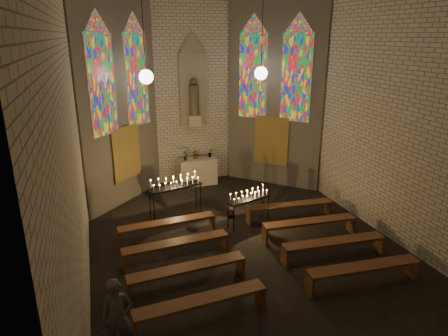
% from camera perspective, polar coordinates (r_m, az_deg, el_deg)
% --- Properties ---
extents(floor, '(12.00, 12.00, 0.00)m').
position_cam_1_polar(floor, '(10.62, 3.94, -12.23)').
color(floor, black).
rests_on(floor, ground).
extents(room, '(8.22, 12.43, 7.00)m').
position_cam_1_polar(room, '(12.43, -1.61, 10.62)').
color(room, beige).
rests_on(room, ground).
extents(altar, '(1.40, 0.60, 1.00)m').
position_cam_1_polar(altar, '(15.14, -3.77, -0.50)').
color(altar, beige).
rests_on(altar, ground).
extents(flower_vase_left, '(0.22, 0.16, 0.39)m').
position_cam_1_polar(flower_vase_left, '(14.78, -5.59, 1.81)').
color(flower_vase_left, '#4C723F').
rests_on(flower_vase_left, altar).
extents(flower_vase_center, '(0.38, 0.34, 0.37)m').
position_cam_1_polar(flower_vase_center, '(14.98, -4.05, 2.03)').
color(flower_vase_center, '#4C723F').
rests_on(flower_vase_center, altar).
extents(flower_vase_right, '(0.20, 0.17, 0.34)m').
position_cam_1_polar(flower_vase_right, '(15.14, -1.96, 2.19)').
color(flower_vase_right, '#4C723F').
rests_on(flower_vase_right, altar).
extents(aisle_flower_pot, '(0.29, 0.29, 0.42)m').
position_cam_1_polar(aisle_flower_pot, '(12.46, 0.99, -6.20)').
color(aisle_flower_pot, '#4C723F').
rests_on(aisle_flower_pot, ground).
extents(votive_stand_left, '(1.74, 0.79, 1.24)m').
position_cam_1_polar(votive_stand_left, '(12.32, -6.99, -2.33)').
color(votive_stand_left, black).
rests_on(votive_stand_left, ground).
extents(votive_stand_right, '(1.46, 0.77, 1.05)m').
position_cam_1_polar(votive_stand_right, '(11.78, 3.59, -4.11)').
color(votive_stand_right, black).
rests_on(votive_stand_right, ground).
extents(pew_left_0, '(2.72, 0.57, 0.52)m').
position_cam_1_polar(pew_left_0, '(11.30, -8.10, -7.96)').
color(pew_left_0, brown).
rests_on(pew_left_0, ground).
extents(pew_right_0, '(2.72, 0.57, 0.52)m').
position_cam_1_polar(pew_right_0, '(12.42, 9.39, -5.48)').
color(pew_right_0, brown).
rests_on(pew_right_0, ground).
extents(pew_left_1, '(2.72, 0.57, 0.52)m').
position_cam_1_polar(pew_left_1, '(10.25, -6.85, -10.83)').
color(pew_left_1, brown).
rests_on(pew_left_1, ground).
extents(pew_right_1, '(2.72, 0.57, 0.52)m').
position_cam_1_polar(pew_right_1, '(11.48, 12.14, -7.76)').
color(pew_right_1, brown).
rests_on(pew_right_1, ground).
extents(pew_left_2, '(2.72, 0.57, 0.52)m').
position_cam_1_polar(pew_left_2, '(9.24, -5.29, -14.34)').
color(pew_left_2, brown).
rests_on(pew_left_2, ground).
extents(pew_right_2, '(2.72, 0.57, 0.52)m').
position_cam_1_polar(pew_right_2, '(10.59, 15.42, -10.40)').
color(pew_right_2, brown).
rests_on(pew_right_2, ground).
extents(pew_left_3, '(2.72, 0.57, 0.52)m').
position_cam_1_polar(pew_left_3, '(8.28, -3.28, -18.66)').
color(pew_left_3, brown).
rests_on(pew_left_3, ground).
extents(pew_right_3, '(2.72, 0.57, 0.52)m').
position_cam_1_polar(pew_right_3, '(9.77, 19.34, -13.47)').
color(pew_right_3, brown).
rests_on(pew_right_3, ground).
extents(visitor, '(0.55, 0.36, 1.49)m').
position_cam_1_polar(visitor, '(7.64, -14.98, -20.00)').
color(visitor, '#4C4D56').
rests_on(visitor, ground).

